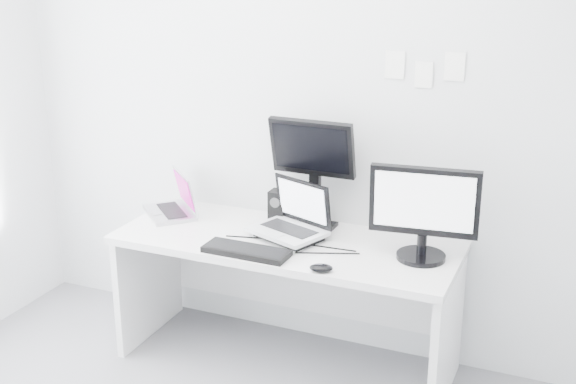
% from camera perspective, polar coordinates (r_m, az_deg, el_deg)
% --- Properties ---
extents(back_wall, '(3.60, 0.00, 3.60)m').
position_cam_1_polar(back_wall, '(4.07, 1.79, 6.23)').
color(back_wall, silver).
rests_on(back_wall, ground).
extents(desk, '(1.80, 0.70, 0.73)m').
position_cam_1_polar(desk, '(4.09, -0.15, -8.34)').
color(desk, silver).
rests_on(desk, ground).
extents(macbook, '(0.42, 0.42, 0.25)m').
position_cam_1_polar(macbook, '(4.31, -9.04, -0.10)').
color(macbook, '#ADADB2').
rests_on(macbook, desk).
extents(speaker, '(0.12, 0.12, 0.18)m').
position_cam_1_polar(speaker, '(4.16, -0.74, -1.09)').
color(speaker, black).
rests_on(speaker, desk).
extents(dell_laptop, '(0.45, 0.40, 0.31)m').
position_cam_1_polar(dell_laptop, '(3.90, -0.08, -1.44)').
color(dell_laptop, '#B8BBBF').
rests_on(dell_laptop, desk).
extents(rear_monitor, '(0.46, 0.17, 0.63)m').
position_cam_1_polar(rear_monitor, '(4.01, 1.92, 1.51)').
color(rear_monitor, black).
rests_on(rear_monitor, desk).
extents(samsung_monitor, '(0.55, 0.30, 0.48)m').
position_cam_1_polar(samsung_monitor, '(3.68, 10.22, -1.53)').
color(samsung_monitor, black).
rests_on(samsung_monitor, desk).
extents(keyboard, '(0.44, 0.16, 0.03)m').
position_cam_1_polar(keyboard, '(3.77, -3.17, -4.49)').
color(keyboard, black).
rests_on(keyboard, desk).
extents(mouse, '(0.13, 0.10, 0.04)m').
position_cam_1_polar(mouse, '(3.57, 2.52, -5.76)').
color(mouse, black).
rests_on(mouse, desk).
extents(wall_note_0, '(0.10, 0.00, 0.14)m').
position_cam_1_polar(wall_note_0, '(3.88, 8.09, 9.51)').
color(wall_note_0, white).
rests_on(wall_note_0, back_wall).
extents(wall_note_1, '(0.09, 0.00, 0.13)m').
position_cam_1_polar(wall_note_1, '(3.85, 10.24, 8.73)').
color(wall_note_1, white).
rests_on(wall_note_1, back_wall).
extents(wall_note_2, '(0.10, 0.00, 0.14)m').
position_cam_1_polar(wall_note_2, '(3.81, 12.50, 9.26)').
color(wall_note_2, white).
rests_on(wall_note_2, back_wall).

